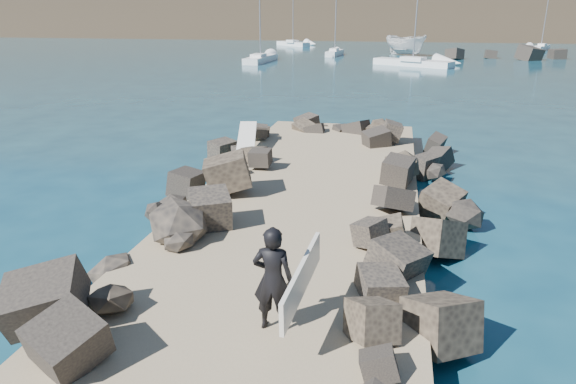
# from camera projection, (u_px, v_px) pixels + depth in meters

# --- Properties ---
(ground) EXTENTS (800.00, 800.00, 0.00)m
(ground) POSITION_uv_depth(u_px,v_px,m) (296.00, 235.00, 12.96)
(ground) COLOR #0F384C
(ground) RESTS_ON ground
(jetty) EXTENTS (6.00, 26.00, 0.60)m
(jetty) POSITION_uv_depth(u_px,v_px,m) (278.00, 260.00, 11.02)
(jetty) COLOR #8C7759
(jetty) RESTS_ON ground
(riprap_left) EXTENTS (2.60, 22.00, 1.00)m
(riprap_left) POSITION_uv_depth(u_px,v_px,m) (162.00, 231.00, 11.98)
(riprap_left) COLOR black
(riprap_left) RESTS_ON ground
(riprap_right) EXTENTS (2.60, 22.00, 1.00)m
(riprap_right) POSITION_uv_depth(u_px,v_px,m) (417.00, 254.00, 10.85)
(riprap_right) COLOR black
(riprap_right) RESTS_ON ground
(surfboard_resting) EXTENTS (1.14, 2.51, 0.08)m
(surfboard_resting) POSITION_uv_depth(u_px,v_px,m) (247.00, 139.00, 18.24)
(surfboard_resting) COLOR white
(surfboard_resting) RESTS_ON riprap_left
(boat_imported) EXTENTS (6.48, 6.84, 2.65)m
(boat_imported) POSITION_uv_depth(u_px,v_px,m) (406.00, 45.00, 65.81)
(boat_imported) COLOR silver
(boat_imported) RESTS_ON ground
(surfer_with_board) EXTENTS (0.89, 2.14, 1.73)m
(surfer_with_board) POSITION_uv_depth(u_px,v_px,m) (277.00, 279.00, 7.85)
(surfer_with_board) COLOR black
(surfer_with_board) RESTS_ON jetty
(sailboat_d) EXTENTS (3.71, 5.74, 7.11)m
(sailboat_d) POSITION_uv_depth(u_px,v_px,m) (541.00, 48.00, 75.25)
(sailboat_d) COLOR white
(sailboat_d) RESTS_ON ground
(sailboat_c) EXTENTS (8.26, 5.61, 9.98)m
(sailboat_c) POSITION_uv_depth(u_px,v_px,m) (413.00, 63.00, 53.10)
(sailboat_c) COLOR white
(sailboat_c) RESTS_ON ground
(sailboat_e) EXTENTS (6.33, 5.81, 8.51)m
(sailboat_e) POSITION_uv_depth(u_px,v_px,m) (293.00, 44.00, 84.43)
(sailboat_e) COLOR white
(sailboat_e) RESTS_ON ground
(sailboat_b) EXTENTS (1.79, 5.70, 6.92)m
(sailboat_b) POSITION_uv_depth(u_px,v_px,m) (335.00, 53.00, 65.60)
(sailboat_b) COLOR white
(sailboat_b) RESTS_ON ground
(sailboat_a) EXTENTS (2.04, 7.89, 9.36)m
(sailboat_a) POSITION_uv_depth(u_px,v_px,m) (260.00, 59.00, 57.24)
(sailboat_a) COLOR white
(sailboat_a) RESTS_ON ground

